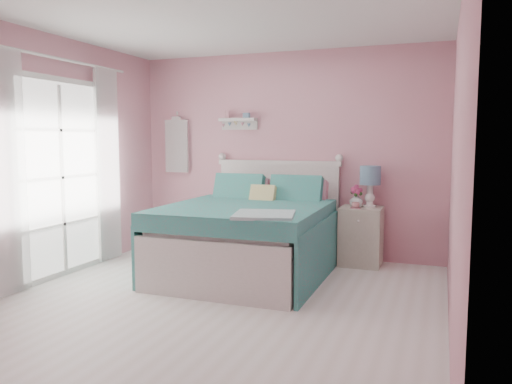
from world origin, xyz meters
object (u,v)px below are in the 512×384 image
Objects in this scene: table_lamp at (370,178)px; nightstand at (361,236)px; bed at (250,237)px; vase at (356,200)px; teacup at (355,205)px.

nightstand is at bearing -144.28° from table_lamp.
table_lamp is at bearing 35.16° from bed.
bed reaches higher than vase.
vase is (-0.07, 0.01, 0.43)m from nightstand.
table_lamp is 2.96× the size of vase.
nightstand is at bearing -10.94° from vase.
teacup is at bearing -123.46° from table_lamp.
nightstand is 1.43× the size of table_lamp.
nightstand is 4.23× the size of vase.
teacup is at bearing 31.23° from bed.
teacup is (0.02, -0.16, -0.05)m from vase.
vase is at bearing 37.39° from bed.
nightstand is 7.62× the size of teacup.
table_lamp is at bearing 56.54° from teacup.
bed is at bearing -143.99° from nightstand.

